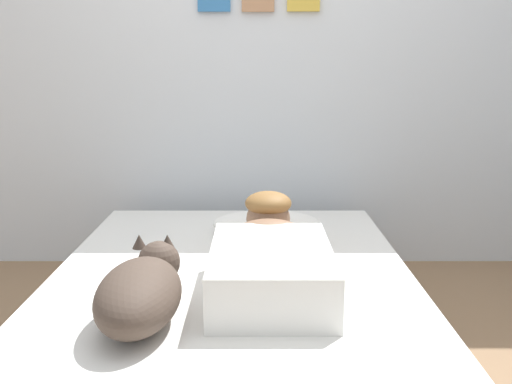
{
  "coord_description": "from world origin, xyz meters",
  "views": [
    {
      "loc": [
        -0.01,
        -2.09,
        1.16
      ],
      "look_at": [
        -0.0,
        0.45,
        0.61
      ],
      "focal_mm": 41.17,
      "sensor_mm": 36.0,
      "label": 1
    }
  ],
  "objects": [
    {
      "name": "back_wall",
      "position": [
        -0.0,
        1.35,
        1.25
      ],
      "size": [
        4.23,
        0.12,
        2.5
      ],
      "color": "silver",
      "rests_on": "ground"
    },
    {
      "name": "bed",
      "position": [
        -0.1,
        0.15,
        0.18
      ],
      "size": [
        1.46,
        1.98,
        0.36
      ],
      "color": "#726051",
      "rests_on": "ground"
    },
    {
      "name": "cell_phone",
      "position": [
        -0.4,
        -0.23,
        0.37
      ],
      "size": [
        0.07,
        0.14,
        0.01
      ],
      "primitive_type": "cube",
      "color": "black",
      "rests_on": "bed"
    },
    {
      "name": "dog",
      "position": [
        -0.37,
        -0.35,
        0.47
      ],
      "size": [
        0.26,
        0.57,
        0.21
      ],
      "color": "#4C3D33",
      "rests_on": "bed"
    },
    {
      "name": "pillow",
      "position": [
        0.04,
        0.63,
        0.42
      ],
      "size": [
        0.52,
        0.32,
        0.11
      ],
      "primitive_type": "ellipsoid",
      "color": "white",
      "rests_on": "bed"
    },
    {
      "name": "person_lying",
      "position": [
        0.04,
        0.0,
        0.47
      ],
      "size": [
        0.43,
        0.92,
        0.27
      ],
      "color": "white",
      "rests_on": "bed"
    },
    {
      "name": "coffee_cup",
      "position": [
        0.07,
        0.51,
        0.4
      ],
      "size": [
        0.12,
        0.09,
        0.07
      ],
      "color": "teal",
      "rests_on": "bed"
    },
    {
      "name": "ground_plane",
      "position": [
        0.0,
        0.0,
        0.0
      ],
      "size": [
        12.46,
        12.46,
        0.0
      ],
      "primitive_type": "plane",
      "color": "#8C6B4C"
    }
  ]
}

